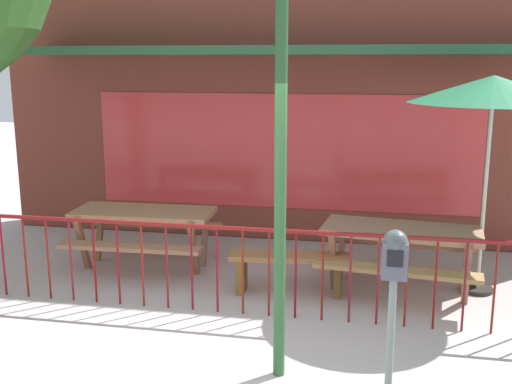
% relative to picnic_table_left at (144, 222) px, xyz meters
% --- Properties ---
extents(pub_storefront, '(8.73, 1.43, 5.04)m').
position_rel_picnic_table_left_xyz_m(pub_storefront, '(1.59, 1.82, 1.90)').
color(pub_storefront, '#3F1718').
rests_on(pub_storefront, ground).
extents(patio_fence_front, '(7.36, 0.04, 0.97)m').
position_rel_picnic_table_left_xyz_m(patio_fence_front, '(1.59, -1.24, 0.05)').
color(patio_fence_front, maroon).
rests_on(patio_fence_front, ground).
extents(picnic_table_left, '(1.84, 1.42, 0.79)m').
position_rel_picnic_table_left_xyz_m(picnic_table_left, '(0.00, 0.00, 0.00)').
color(picnic_table_left, '#A5754F').
rests_on(picnic_table_left, ground).
extents(picnic_table_right, '(1.95, 1.56, 0.79)m').
position_rel_picnic_table_left_xyz_m(picnic_table_right, '(3.26, -0.24, 0.00)').
color(picnic_table_right, '#9B7155').
rests_on(picnic_table_right, ground).
extents(patio_umbrella, '(1.87, 1.87, 2.52)m').
position_rel_picnic_table_left_xyz_m(patio_umbrella, '(4.17, -0.07, 1.73)').
color(patio_umbrella, '#282420').
rests_on(patio_umbrella, ground).
extents(patio_bench, '(1.43, 0.46, 0.48)m').
position_rel_picnic_table_left_xyz_m(patio_bench, '(2.00, -0.57, -0.26)').
color(patio_bench, '#95633B').
rests_on(patio_bench, ground).
extents(parking_meter_near, '(0.18, 0.17, 1.53)m').
position_rel_picnic_table_left_xyz_m(parking_meter_near, '(3.07, -3.06, 0.57)').
color(parking_meter_near, slate).
rests_on(parking_meter_near, ground).
extents(street_lamp, '(0.28, 0.28, 3.96)m').
position_rel_picnic_table_left_xyz_m(street_lamp, '(2.16, -2.44, 1.97)').
color(street_lamp, '#29552C').
rests_on(street_lamp, ground).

